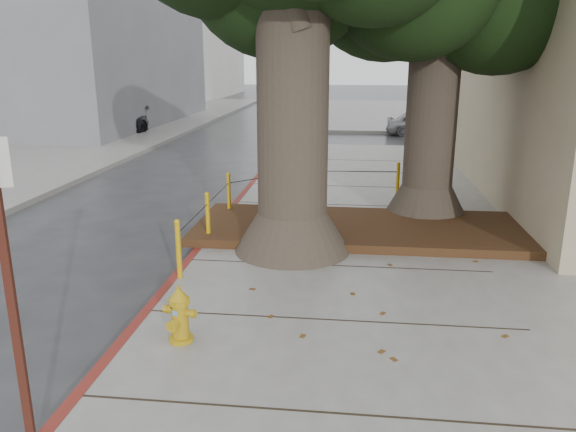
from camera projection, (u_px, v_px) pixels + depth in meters
name	position (u px, v px, depth m)	size (l,w,h in m)	color
ground	(293.00, 328.00, 7.42)	(140.00, 140.00, 0.00)	#28282B
sidewalk_far	(438.00, 113.00, 35.42)	(16.00, 20.00, 0.15)	slate
curb_red	(197.00, 254.00, 10.01)	(0.14, 26.00, 0.16)	maroon
planter_bed	(360.00, 228.00, 10.98)	(6.40, 2.60, 0.16)	black
building_far_grey	(46.00, 6.00, 28.47)	(12.00, 16.00, 12.00)	slate
building_far_white	(158.00, 11.00, 50.28)	(12.00, 18.00, 15.00)	silver
bollard_ring	(274.00, 198.00, 11.52)	(3.79, 5.39, 0.95)	#D5A10B
fire_hydrant	(180.00, 315.00, 6.68)	(0.38, 0.36, 0.71)	gold
signpost	(10.00, 288.00, 4.42)	(0.27, 0.10, 2.74)	#471911
car_silver	(424.00, 123.00, 25.59)	(1.36, 3.38, 1.15)	#949398
car_red	(528.00, 128.00, 24.20)	(1.14, 3.27, 1.08)	maroon
car_dark	(111.00, 124.00, 24.72)	(1.84, 4.54, 1.32)	black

